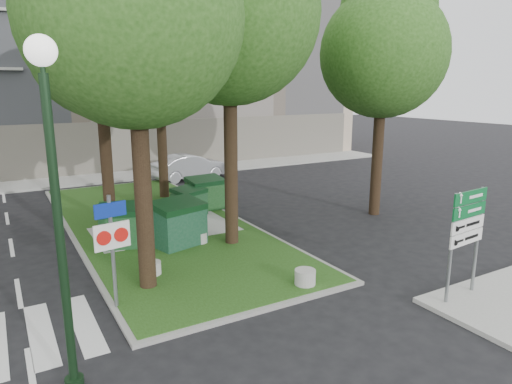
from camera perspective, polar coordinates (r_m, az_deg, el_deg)
ground at (r=11.09m, az=-1.61°, el=-15.20°), size 120.00×120.00×0.00m
median_island at (r=18.14m, az=-12.33°, el=-3.92°), size 6.00×16.00×0.12m
median_kerb at (r=18.14m, az=-12.33°, el=-3.95°), size 6.30×16.30×0.10m
building_sidewalk at (r=27.99m, az=-19.95°, el=1.52°), size 42.00×3.00×0.12m
zebra_crossing at (r=11.42m, az=-22.98°, el=-15.39°), size 5.00×3.00×0.01m
apartment_building at (r=35.03m, az=-23.32°, el=16.48°), size 41.00×12.00×16.00m
tree_median_mid at (r=18.14m, az=-18.98°, el=17.82°), size 4.80×4.80×9.99m
tree_median_far at (r=22.02m, az=-12.18°, el=20.75°), size 5.80×5.80×11.93m
tree_street_right at (r=19.45m, az=15.79°, el=17.66°), size 5.00×5.00×10.06m
dumpster_a at (r=15.63m, az=-16.25°, el=-4.07°), size 1.75×1.44×1.41m
dumpster_b at (r=15.29m, az=-9.67°, el=-3.88°), size 1.89×1.54×1.53m
dumpster_c at (r=18.61m, az=-8.32°, el=-1.26°), size 1.56×1.35×1.22m
dumpster_d at (r=19.63m, az=-6.32°, el=-0.17°), size 1.61×1.20×1.41m
bollard_left at (r=13.25m, az=-12.87°, el=-9.24°), size 0.50×0.50×0.36m
bollard_right at (r=12.37m, az=6.16°, el=-10.52°), size 0.56×0.56×0.40m
bollard_mid at (r=15.55m, az=-7.01°, el=-5.64°), size 0.50×0.50×0.36m
litter_bin at (r=20.78m, az=-7.02°, el=-0.47°), size 0.37×0.37×0.65m
street_lamp at (r=7.96m, az=-23.93°, el=1.32°), size 0.48×0.48×6.01m
traffic_sign_pole at (r=11.13m, az=-17.59°, el=-5.48°), size 0.85×0.17×2.85m
directional_sign at (r=12.21m, az=24.80°, el=-3.98°), size 1.36×0.20×2.72m
car_silver at (r=26.80m, az=-8.24°, el=3.16°), size 4.62×2.10×1.47m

